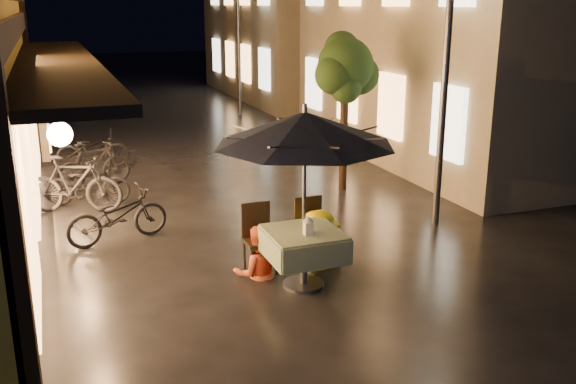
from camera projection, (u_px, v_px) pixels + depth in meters
name	position (u px, v px, depth m)	size (l,w,h in m)	color
ground	(322.00, 297.00, 8.31)	(90.00, 90.00, 0.00)	black
east_building_near	(500.00, 14.00, 15.69)	(7.30, 9.30, 6.80)	tan
east_building_far	(317.00, 4.00, 25.96)	(7.30, 10.30, 7.30)	tan
street_tree	(346.00, 70.00, 12.49)	(1.43, 1.20, 3.15)	black
streetlamp_near	(447.00, 52.00, 10.28)	(0.36, 0.36, 4.23)	#59595E
streetlamp_far	(238.00, 27.00, 21.07)	(0.36, 0.36, 4.23)	#59595E
cafe_table	(304.00, 245.00, 8.50)	(0.99, 0.99, 0.78)	#59595E
patio_umbrella	(305.00, 129.00, 8.06)	(2.36, 2.36, 2.46)	#59595E
cafe_chair_left	(258.00, 234.00, 9.04)	(0.42, 0.42, 0.97)	black
cafe_chair_right	(311.00, 227.00, 9.31)	(0.42, 0.42, 0.97)	black
table_lantern	(308.00, 224.00, 8.27)	(0.16, 0.16, 0.25)	white
person_orange	(257.00, 227.00, 8.81)	(0.68, 0.53, 1.40)	#EF6236
person_yellow	(319.00, 212.00, 9.10)	(1.05, 0.61, 1.63)	#FFE504
bicycle_0	(117.00, 216.00, 10.14)	(0.57, 1.64, 0.86)	black
bicycle_1	(74.00, 185.00, 11.53)	(0.50, 1.76, 1.06)	black
bicycle_2	(88.00, 183.00, 12.07)	(0.54, 1.56, 0.82)	black
bicycle_3	(94.00, 165.00, 13.13)	(0.45, 1.59, 0.96)	black
bicycle_4	(93.00, 149.00, 14.80)	(0.56, 1.62, 0.85)	black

